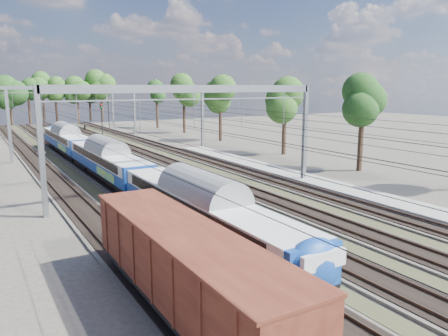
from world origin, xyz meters
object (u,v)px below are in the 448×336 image
worker (85,126)px  signal_far (108,111)px  freight_boxcar (184,267)px  signal_near (102,119)px  emu_train (108,157)px

worker → signal_far: size_ratio=0.30×
freight_boxcar → signal_near: signal_near is taller
signal_near → signal_far: (7.14, 21.53, 0.04)m
worker → emu_train: bearing=179.9°
freight_boxcar → signal_near: (11.43, 54.08, 1.85)m
worker → signal_near: signal_near is taller
freight_boxcar → emu_train: bearing=80.3°
freight_boxcar → signal_far: bearing=76.2°
worker → signal_far: signal_far is taller
emu_train → signal_far: (14.06, 49.26, 1.65)m
freight_boxcar → worker: size_ratio=7.08×
emu_train → worker: 51.77m
signal_near → signal_far: bearing=89.9°
freight_boxcar → signal_far: 77.88m
emu_train → worker: bearing=79.4°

